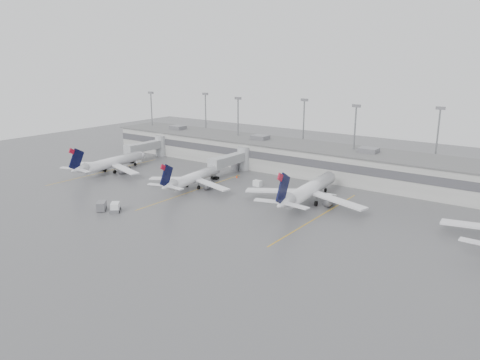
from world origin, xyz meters
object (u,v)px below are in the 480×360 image
Objects in this scene: jet_mid_left at (194,178)px; baggage_tug at (115,208)px; jet_far_left at (110,163)px; jet_mid_right at (308,190)px.

jet_mid_left is 24.94m from baggage_tug.
jet_mid_left is (30.85, 1.90, -0.23)m from jet_far_left.
jet_mid_left is at bearing -1.43° from jet_far_left.
jet_far_left is at bearing 100.57° from baggage_tug.
jet_mid_left reaches higher than baggage_tug.
jet_far_left is 0.89× the size of jet_mid_right.
baggage_tug is (29.74, -22.94, -2.18)m from jet_far_left.
baggage_tug is at bearing -141.36° from jet_mid_right.
jet_far_left is 37.62m from baggage_tug.
jet_far_left is 1.09× the size of jet_mid_left.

